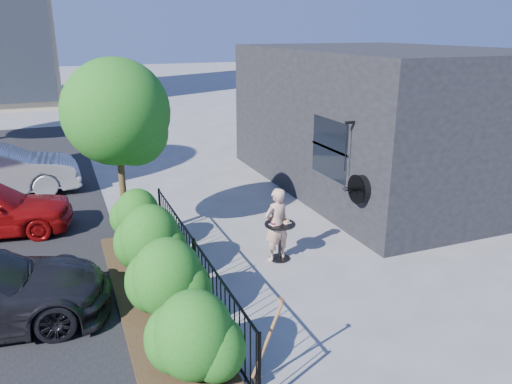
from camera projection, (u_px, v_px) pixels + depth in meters
name	position (u px, v px, depth m)	size (l,w,h in m)	color
ground	(273.00, 280.00, 9.42)	(120.00, 120.00, 0.00)	gray
shop_building	(383.00, 118.00, 14.70)	(6.22, 9.00, 4.00)	black
fence	(195.00, 267.00, 8.71)	(0.05, 6.05, 1.10)	black
planting_bed	(157.00, 301.00, 8.63)	(1.30, 6.00, 0.08)	#382616
shrubs	(159.00, 263.00, 8.54)	(1.10, 5.60, 1.24)	#265D15
patio_tree	(120.00, 119.00, 10.19)	(2.20, 2.20, 3.94)	#3F2B19
cafe_table	(280.00, 235.00, 10.10)	(0.63, 0.63, 0.84)	black
woman	(277.00, 225.00, 10.01)	(0.56, 0.37, 1.54)	tan
shovel	(265.00, 348.00, 6.51)	(0.46, 0.17, 1.28)	brown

